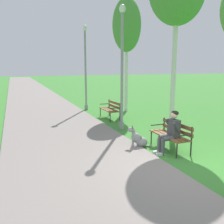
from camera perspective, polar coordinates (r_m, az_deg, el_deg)
name	(u,v)px	position (r m, az deg, el deg)	size (l,w,h in m)	color
ground_plane	(183,168)	(6.68, 15.81, -12.17)	(120.00, 120.00, 0.00)	#3D8433
paved_path	(28,89)	(29.00, -18.56, 5.03)	(4.09, 60.00, 0.04)	gray
park_bench_near	(172,133)	(7.84, 13.48, -4.71)	(0.55, 1.50, 0.85)	brown
park_bench_mid	(111,108)	(12.02, -0.28, 0.87)	(0.55, 1.50, 0.85)	brown
person_seated_on_near_bench	(171,130)	(7.49, 13.25, -4.06)	(0.74, 0.49, 1.25)	#4C4C51
dog_grey	(138,139)	(7.95, 6.07, -6.15)	(0.80, 0.45, 0.71)	gray
lamp_post_near	(122,68)	(9.79, 2.30, 10.12)	(0.24, 0.24, 4.77)	gray
lamp_post_mid	(85,67)	(14.40, -6.08, 10.14)	(0.24, 0.24, 4.74)	gray
birch_tree_third	(127,26)	(14.07, 3.38, 19.03)	(1.55, 1.47, 6.08)	silver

